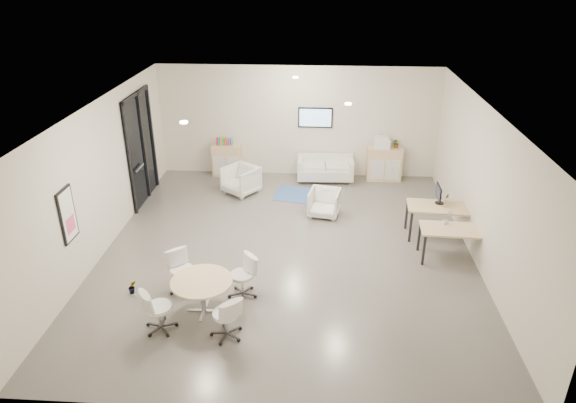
% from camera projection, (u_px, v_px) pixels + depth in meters
% --- Properties ---
extents(room_shell, '(9.60, 10.60, 4.80)m').
position_uv_depth(room_shell, '(288.00, 184.00, 10.66)').
color(room_shell, '#585651').
rests_on(room_shell, ground).
extents(glass_door, '(0.09, 1.90, 2.85)m').
position_uv_depth(glass_door, '(141.00, 145.00, 13.20)').
color(glass_door, black).
rests_on(glass_door, room_shell).
extents(artwork, '(0.05, 0.54, 1.04)m').
position_uv_depth(artwork, '(68.00, 215.00, 9.47)').
color(artwork, black).
rests_on(artwork, room_shell).
extents(wall_tv, '(0.98, 0.06, 0.58)m').
position_uv_depth(wall_tv, '(315.00, 118.00, 14.59)').
color(wall_tv, black).
rests_on(wall_tv, room_shell).
extents(ceiling_spots, '(3.14, 4.14, 0.03)m').
position_uv_depth(ceiling_spots, '(281.00, 99.00, 10.75)').
color(ceiling_spots, '#FFEAC6').
rests_on(ceiling_spots, room_shell).
extents(sideboard_left, '(0.83, 0.43, 0.93)m').
position_uv_depth(sideboard_left, '(227.00, 160.00, 15.11)').
color(sideboard_left, '#DCB784').
rests_on(sideboard_left, room_shell).
extents(sideboard_right, '(0.97, 0.47, 0.97)m').
position_uv_depth(sideboard_right, '(384.00, 164.00, 14.81)').
color(sideboard_right, '#DCB784').
rests_on(sideboard_right, room_shell).
extents(books, '(0.48, 0.14, 0.22)m').
position_uv_depth(books, '(225.00, 142.00, 14.87)').
color(books, red).
rests_on(books, sideboard_left).
extents(printer, '(0.48, 0.41, 0.33)m').
position_uv_depth(printer, '(382.00, 142.00, 14.55)').
color(printer, white).
rests_on(printer, sideboard_right).
extents(loveseat, '(1.62, 0.85, 0.60)m').
position_uv_depth(loveseat, '(325.00, 169.00, 14.85)').
color(loveseat, beige).
rests_on(loveseat, room_shell).
extents(blue_rug, '(1.74, 1.34, 0.01)m').
position_uv_depth(blue_rug, '(304.00, 195.00, 13.98)').
color(blue_rug, '#2F5292').
rests_on(blue_rug, room_shell).
extents(armchair_left, '(1.11, 1.10, 0.84)m').
position_uv_depth(armchair_left, '(241.00, 179.00, 13.96)').
color(armchair_left, beige).
rests_on(armchair_left, room_shell).
extents(armchair_right, '(0.84, 0.80, 0.75)m').
position_uv_depth(armchair_right, '(324.00, 202.00, 12.74)').
color(armchair_right, beige).
rests_on(armchair_right, room_shell).
extents(desk_rear, '(1.51, 0.84, 0.76)m').
position_uv_depth(desk_rear, '(440.00, 209.00, 11.65)').
color(desk_rear, '#DCB784').
rests_on(desk_rear, room_shell).
extents(desk_front, '(1.41, 0.75, 0.72)m').
position_uv_depth(desk_front, '(454.00, 232.00, 10.77)').
color(desk_front, '#DCB784').
rests_on(desk_front, room_shell).
extents(monitor, '(0.20, 0.50, 0.44)m').
position_uv_depth(monitor, '(439.00, 194.00, 11.65)').
color(monitor, black).
rests_on(monitor, desk_rear).
extents(round_table, '(1.11, 1.11, 0.67)m').
position_uv_depth(round_table, '(202.00, 284.00, 9.12)').
color(round_table, '#DCB784').
rests_on(round_table, room_shell).
extents(meeting_chairs, '(2.09, 2.09, 0.82)m').
position_uv_depth(meeting_chairs, '(203.00, 293.00, 9.19)').
color(meeting_chairs, white).
rests_on(meeting_chairs, room_shell).
extents(plant_cabinet, '(0.25, 0.28, 0.21)m').
position_uv_depth(plant_cabinet, '(397.00, 144.00, 14.55)').
color(plant_cabinet, '#3F7F3F').
rests_on(plant_cabinet, sideboard_right).
extents(plant_floor, '(0.26, 0.32, 0.13)m').
position_uv_depth(plant_floor, '(133.00, 290.00, 9.86)').
color(plant_floor, '#3F7F3F').
rests_on(plant_floor, room_shell).
extents(cup, '(0.13, 0.11, 0.12)m').
position_uv_depth(cup, '(445.00, 221.00, 10.91)').
color(cup, white).
rests_on(cup, desk_front).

